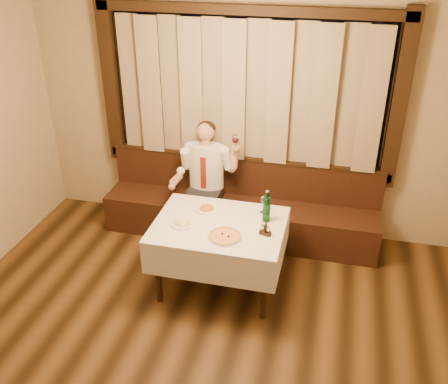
% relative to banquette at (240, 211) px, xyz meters
% --- Properties ---
extents(room, '(5.01, 6.01, 2.81)m').
position_rel_banquette_xyz_m(room, '(-0.00, -1.75, 1.19)').
color(room, black).
rests_on(room, ground).
extents(banquette, '(3.20, 0.61, 0.94)m').
position_rel_banquette_xyz_m(banquette, '(0.00, 0.00, 0.00)').
color(banquette, black).
rests_on(banquette, ground).
extents(dining_table, '(1.27, 0.97, 0.76)m').
position_rel_banquette_xyz_m(dining_table, '(0.00, -1.02, 0.34)').
color(dining_table, black).
rests_on(dining_table, ground).
extents(pizza, '(0.32, 0.32, 0.03)m').
position_rel_banquette_xyz_m(pizza, '(0.11, -1.24, 0.46)').
color(pizza, white).
rests_on(pizza, dining_table).
extents(pasta_red, '(0.23, 0.23, 0.08)m').
position_rel_banquette_xyz_m(pasta_red, '(-0.19, -0.79, 0.48)').
color(pasta_red, white).
rests_on(pasta_red, dining_table).
extents(pasta_cream, '(0.24, 0.24, 0.08)m').
position_rel_banquette_xyz_m(pasta_cream, '(-0.34, -1.12, 0.48)').
color(pasta_cream, white).
rests_on(pasta_cream, dining_table).
extents(green_bottle, '(0.07, 0.07, 0.34)m').
position_rel_banquette_xyz_m(green_bottle, '(0.43, -0.87, 0.59)').
color(green_bottle, '#104C20').
rests_on(green_bottle, dining_table).
extents(table_wine_glass, '(0.07, 0.07, 0.19)m').
position_rel_banquette_xyz_m(table_wine_glass, '(0.38, -0.71, 0.59)').
color(table_wine_glass, white).
rests_on(table_wine_glass, dining_table).
extents(cruet_caddy, '(0.12, 0.08, 0.12)m').
position_rel_banquette_xyz_m(cruet_caddy, '(0.46, -1.11, 0.49)').
color(cruet_caddy, black).
rests_on(cruet_caddy, dining_table).
extents(seated_man, '(0.76, 0.57, 1.39)m').
position_rel_banquette_xyz_m(seated_man, '(-0.40, -0.09, 0.50)').
color(seated_man, black).
rests_on(seated_man, ground).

